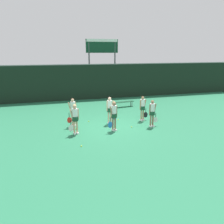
# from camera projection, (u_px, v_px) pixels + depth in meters

# --- Properties ---
(ground_plane) EXTENTS (140.00, 140.00, 0.00)m
(ground_plane) POSITION_uv_depth(u_px,v_px,m) (112.00, 127.00, 13.76)
(ground_plane) COLOR #26724C
(fence_windscreen) EXTENTS (60.00, 0.08, 3.44)m
(fence_windscreen) POSITION_uv_depth(u_px,v_px,m) (88.00, 82.00, 21.21)
(fence_windscreen) COLOR black
(fence_windscreen) RESTS_ON ground_plane
(scoreboard) EXTENTS (3.35, 0.15, 5.82)m
(scoreboard) POSITION_uv_depth(u_px,v_px,m) (102.00, 52.00, 22.46)
(scoreboard) COLOR #515156
(scoreboard) RESTS_ON ground_plane
(bench_courtside) EXTENTS (1.89, 0.59, 0.46)m
(bench_courtside) POSITION_uv_depth(u_px,v_px,m) (123.00, 102.00, 18.61)
(bench_courtside) COLOR #19472D
(bench_courtside) RESTS_ON ground_plane
(player_0) EXTENTS (0.62, 0.35, 1.75)m
(player_0) POSITION_uv_depth(u_px,v_px,m) (75.00, 117.00, 12.26)
(player_0) COLOR tan
(player_0) RESTS_ON ground_plane
(player_1) EXTENTS (0.59, 0.34, 1.78)m
(player_1) POSITION_uv_depth(u_px,v_px,m) (114.00, 114.00, 12.80)
(player_1) COLOR #8C664C
(player_1) RESTS_ON ground_plane
(player_2) EXTENTS (0.64, 0.36, 1.70)m
(player_2) POSITION_uv_depth(u_px,v_px,m) (152.00, 111.00, 13.51)
(player_2) COLOR #8C664C
(player_2) RESTS_ON ground_plane
(player_3) EXTENTS (0.61, 0.34, 1.80)m
(player_3) POSITION_uv_depth(u_px,v_px,m) (73.00, 110.00, 13.59)
(player_3) COLOR tan
(player_3) RESTS_ON ground_plane
(player_4) EXTENTS (0.62, 0.33, 1.80)m
(player_4) POSITION_uv_depth(u_px,v_px,m) (110.00, 108.00, 14.03)
(player_4) COLOR beige
(player_4) RESTS_ON ground_plane
(player_5) EXTENTS (0.64, 0.35, 1.71)m
(player_5) POSITION_uv_depth(u_px,v_px,m) (143.00, 107.00, 14.72)
(player_5) COLOR tan
(player_5) RESTS_ON ground_plane
(tennis_ball_0) EXTENTS (0.07, 0.07, 0.07)m
(tennis_ball_0) POSITION_uv_depth(u_px,v_px,m) (89.00, 121.00, 14.69)
(tennis_ball_0) COLOR #CCE033
(tennis_ball_0) RESTS_ON ground_plane
(tennis_ball_1) EXTENTS (0.07, 0.07, 0.07)m
(tennis_ball_1) POSITION_uv_depth(u_px,v_px,m) (76.00, 129.00, 13.28)
(tennis_ball_1) COLOR #CCE033
(tennis_ball_1) RESTS_ON ground_plane
(tennis_ball_2) EXTENTS (0.07, 0.07, 0.07)m
(tennis_ball_2) POSITION_uv_depth(u_px,v_px,m) (150.00, 115.00, 16.21)
(tennis_ball_2) COLOR #CCE033
(tennis_ball_2) RESTS_ON ground_plane
(tennis_ball_3) EXTENTS (0.07, 0.07, 0.07)m
(tennis_ball_3) POSITION_uv_depth(u_px,v_px,m) (81.00, 146.00, 10.82)
(tennis_ball_3) COLOR #CCE033
(tennis_ball_3) RESTS_ON ground_plane
(tennis_ball_4) EXTENTS (0.06, 0.06, 0.06)m
(tennis_ball_4) POSITION_uv_depth(u_px,v_px,m) (132.00, 127.00, 13.60)
(tennis_ball_4) COLOR #CCE033
(tennis_ball_4) RESTS_ON ground_plane
(tennis_ball_5) EXTENTS (0.07, 0.07, 0.07)m
(tennis_ball_5) POSITION_uv_depth(u_px,v_px,m) (118.00, 120.00, 15.07)
(tennis_ball_5) COLOR #CCE033
(tennis_ball_5) RESTS_ON ground_plane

